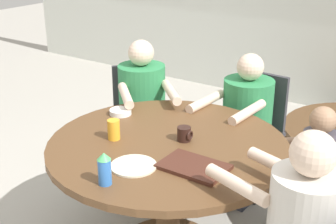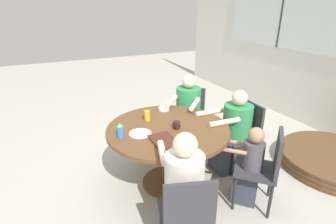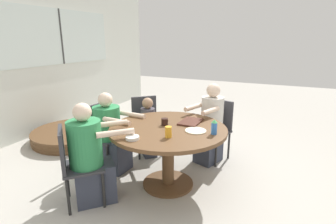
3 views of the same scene
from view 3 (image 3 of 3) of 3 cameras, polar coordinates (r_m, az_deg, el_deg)
name	(u,v)px [view 3 (image 3 of 3)]	position (r m, az deg, el deg)	size (l,w,h in m)	color
ground_plane	(168,184)	(3.27, 0.00, -15.45)	(16.00, 16.00, 0.00)	#B2ADA3
dining_table	(168,140)	(3.01, 0.00, -6.06)	(1.33, 1.33, 0.72)	brown
chair_for_woman_green_shirt	(73,160)	(2.86, -20.02, -9.88)	(0.57, 0.57, 0.85)	#333338
chair_for_man_blue_shirt	(217,125)	(3.82, 10.57, -2.70)	(0.50, 0.50, 0.85)	#333338
chair_for_man_teal_shirt	(100,131)	(3.61, -14.62, -4.01)	(0.42, 0.42, 0.85)	#333338
chair_for_toddler	(146,120)	(3.97, -4.88, -1.75)	(0.57, 0.57, 0.85)	#333338
person_woman_green_shirt	(90,160)	(2.87, -16.56, -9.89)	(0.67, 0.66, 1.09)	#333847
person_man_blue_shirt	(210,127)	(3.68, 9.20, -3.33)	(0.61, 0.45, 1.11)	#333847
person_man_teal_shirt	(110,137)	(3.52, -12.50, -5.23)	(0.40, 0.67, 1.04)	#333847
person_toddler	(149,129)	(3.86, -4.26, -3.78)	(0.41, 0.40, 0.87)	#333847
food_tray_dark	(191,122)	(3.13, 4.94, -2.14)	(0.33, 0.22, 0.02)	#472319
coffee_mug	(165,122)	(3.02, -0.72, -2.11)	(0.08, 0.08, 0.08)	black
sippy_cup	(214,127)	(2.77, 10.02, -3.17)	(0.07, 0.07, 0.16)	blue
juice_glass	(168,132)	(2.65, 0.09, -4.36)	(0.07, 0.07, 0.11)	gold
bowl_white_shallow	(132,138)	(2.64, -7.76, -5.57)	(0.14, 0.14, 0.03)	white
plate_tortillas	(196,131)	(2.85, 6.04, -4.06)	(0.23, 0.23, 0.01)	beige
folded_table_stack	(73,135)	(4.82, -19.88, -4.64)	(1.35, 1.35, 0.18)	brown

